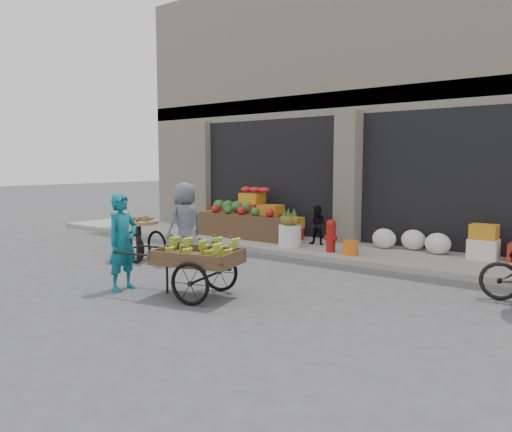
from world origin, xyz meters
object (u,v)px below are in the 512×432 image
Objects in this scene: vendor_woman at (123,242)px; tricycle_cart at (138,233)px; pineapple_bin at (290,236)px; orange_bucket at (351,248)px; vendor_grey at (185,223)px; seated_person at (318,225)px; fire_hydrant at (331,234)px; banana_cart at (195,255)px.

vendor_woman reaches higher than tricycle_cart.
pineapple_bin is 4.57m from vendor_woman.
vendor_grey reaches higher than orange_bucket.
tricycle_cart is (-2.40, -3.36, -0.02)m from seated_person.
vendor_woman is (-0.59, -5.15, 0.19)m from seated_person.
fire_hydrant is 0.55m from orange_bucket.
vendor_woman reaches higher than pineapple_bin.
pineapple_bin is 0.23× the size of banana_cart.
banana_cart is at bearing -77.32° from vendor_woman.
orange_bucket is 4.49m from tricycle_cart.
orange_bucket is (0.50, -0.05, -0.23)m from fire_hydrant.
seated_person is at bearing -11.34° from vendor_woman.
orange_bucket is 0.14× the size of banana_cart.
fire_hydrant is at bearing 145.01° from vendor_grey.
fire_hydrant is 0.49× the size of tricycle_cart.
orange_bucket is at bearing 138.28° from vendor_grey.
vendor_grey is at bearing 25.24° from tricycle_cart.
tricycle_cart is at bearing -60.93° from vendor_grey.
pineapple_bin is at bearing 176.42° from orange_bucket.
tricycle_cart is (-3.60, -2.66, 0.30)m from orange_bucket.
fire_hydrant is at bearing -20.80° from vendor_woman.
fire_hydrant is 0.43× the size of vendor_grey.
tricycle_cart reaches higher than pineapple_bin.
tricycle_cart is at bearing 40.53° from vendor_woman.
fire_hydrant is at bearing 174.29° from orange_bucket.
orange_bucket is 0.22× the size of tricycle_cart.
seated_person is (0.40, 0.60, 0.21)m from pineapple_bin.
pineapple_bin reaches higher than orange_bucket.
vendor_grey is at bearing -125.32° from seated_person.
orange_bucket is 1.42m from seated_person.
seated_person is 0.56× the size of vendor_grey.
banana_cart is at bearing -92.38° from seated_person.
vendor_woman is at bearing -111.89° from orange_bucket.
banana_cart is at bearing -21.34° from tricycle_cart.
pineapple_bin is 3.41m from tricycle_cart.
vendor_woman is at bearing -105.98° from fire_hydrant.
vendor_woman is (-0.19, -4.55, 0.41)m from pineapple_bin.
vendor_grey reaches higher than pineapple_bin.
vendor_grey is at bearing -112.98° from pineapple_bin.
vendor_grey is (-2.10, -2.31, 0.32)m from fire_hydrant.
banana_cart is at bearing -90.88° from fire_hydrant.
fire_hydrant reaches higher than pineapple_bin.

